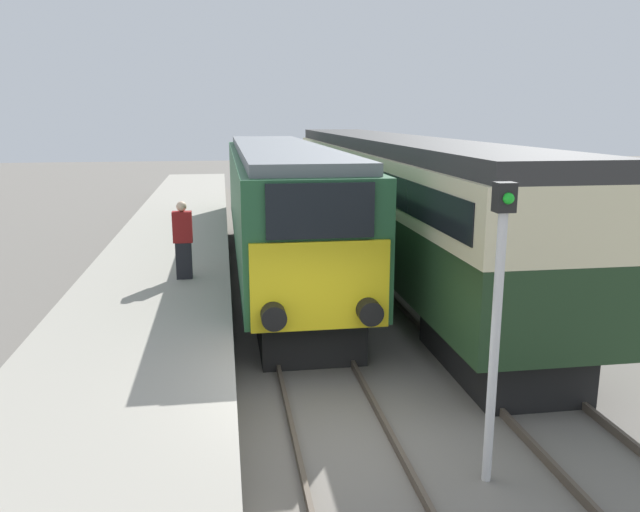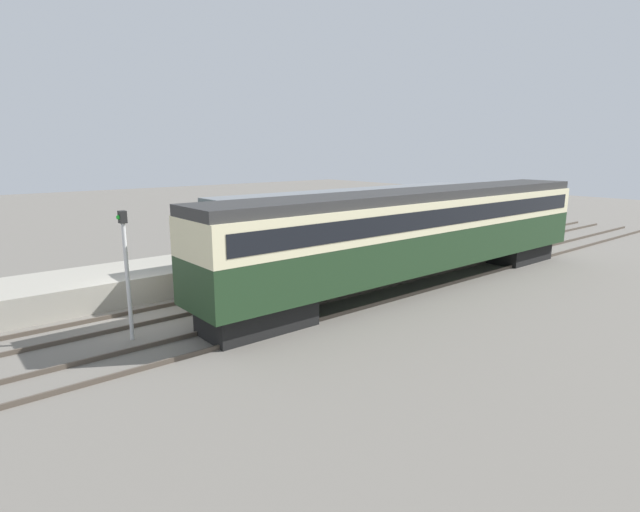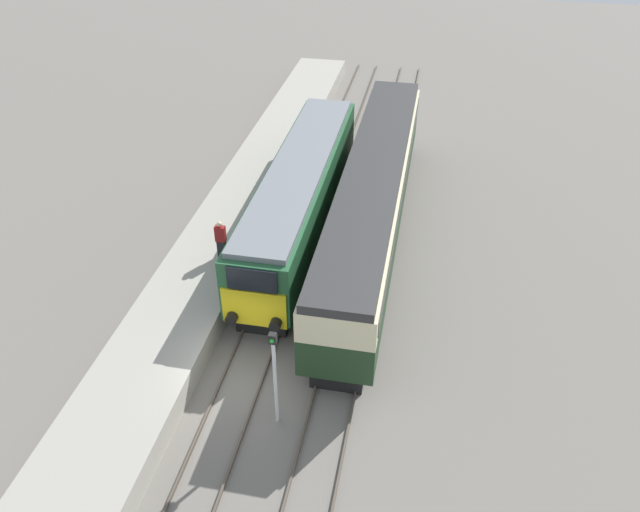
# 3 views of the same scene
# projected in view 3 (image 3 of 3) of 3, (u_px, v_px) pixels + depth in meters

# --- Properties ---
(ground_plane) EXTENTS (120.00, 120.00, 0.00)m
(ground_plane) POSITION_uv_depth(u_px,v_px,m) (240.00, 386.00, 22.42)
(ground_plane) COLOR slate
(platform_left) EXTENTS (3.50, 50.00, 1.02)m
(platform_left) POSITION_uv_depth(u_px,v_px,m) (222.00, 241.00, 29.02)
(platform_left) COLOR #9E998C
(platform_left) RESTS_ON ground_plane
(rails_near_track) EXTENTS (1.51, 60.00, 0.14)m
(rails_near_track) POSITION_uv_depth(u_px,v_px,m) (275.00, 298.00, 26.36)
(rails_near_track) COLOR #4C4238
(rails_near_track) RESTS_ON ground_plane
(rails_far_track) EXTENTS (1.50, 60.00, 0.14)m
(rails_far_track) POSITION_uv_depth(u_px,v_px,m) (354.00, 308.00, 25.83)
(rails_far_track) COLOR #4C4238
(rails_far_track) RESTS_ON ground_plane
(locomotive) EXTENTS (2.70, 16.15, 3.91)m
(locomotive) POSITION_uv_depth(u_px,v_px,m) (300.00, 195.00, 29.15)
(locomotive) COLOR black
(locomotive) RESTS_ON ground_plane
(passenger_carriage) EXTENTS (2.75, 20.52, 4.11)m
(passenger_carriage) POSITION_uv_depth(u_px,v_px,m) (373.00, 194.00, 28.62)
(passenger_carriage) COLOR black
(passenger_carriage) RESTS_ON ground_plane
(person_on_platform) EXTENTS (0.44, 0.26, 1.81)m
(person_on_platform) POSITION_uv_depth(u_px,v_px,m) (221.00, 240.00, 26.60)
(person_on_platform) COLOR black
(person_on_platform) RESTS_ON platform_left
(signal_post) EXTENTS (0.24, 0.28, 3.96)m
(signal_post) POSITION_uv_depth(u_px,v_px,m) (275.00, 372.00, 19.78)
(signal_post) COLOR silver
(signal_post) RESTS_ON ground_plane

